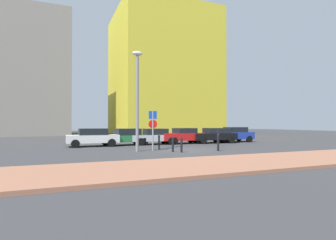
{
  "coord_description": "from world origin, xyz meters",
  "views": [
    {
      "loc": [
        -7.95,
        -16.87,
        1.84
      ],
      "look_at": [
        -0.38,
        1.65,
        2.14
      ],
      "focal_mm": 28.56,
      "sensor_mm": 36.0,
      "label": 1
    }
  ],
  "objects_px": {
    "parked_car_blue": "(233,134)",
    "parking_sign_post": "(153,125)",
    "parked_car_silver": "(155,136)",
    "traffic_bollard_far": "(181,145)",
    "traffic_bollard_edge": "(173,145)",
    "parking_meter": "(218,136)",
    "street_lamp": "(137,92)",
    "traffic_bollard_near": "(159,142)",
    "parked_car_green": "(125,137)",
    "parked_car_red": "(182,136)",
    "parked_car_white": "(93,137)",
    "traffic_bollard_mid": "(218,143)",
    "parked_car_black": "(214,135)"
  },
  "relations": [
    {
      "from": "parked_car_blue",
      "to": "parking_sign_post",
      "type": "height_order",
      "value": "parking_sign_post"
    },
    {
      "from": "parked_car_silver",
      "to": "traffic_bollard_far",
      "type": "relative_size",
      "value": 4.98
    },
    {
      "from": "traffic_bollard_far",
      "to": "traffic_bollard_edge",
      "type": "bearing_deg",
      "value": 125.5
    },
    {
      "from": "parked_car_blue",
      "to": "parking_meter",
      "type": "xyz_separation_m",
      "value": [
        -4.93,
        -4.93,
        0.14
      ]
    },
    {
      "from": "street_lamp",
      "to": "traffic_bollard_near",
      "type": "xyz_separation_m",
      "value": [
        1.82,
        0.75,
        -3.45
      ]
    },
    {
      "from": "traffic_bollard_edge",
      "to": "parked_car_green",
      "type": "bearing_deg",
      "value": 103.79
    },
    {
      "from": "parking_sign_post",
      "to": "parked_car_red",
      "type": "bearing_deg",
      "value": 48.33
    },
    {
      "from": "traffic_bollard_far",
      "to": "traffic_bollard_edge",
      "type": "distance_m",
      "value": 0.66
    },
    {
      "from": "parked_car_silver",
      "to": "parking_meter",
      "type": "relative_size",
      "value": 3.21
    },
    {
      "from": "parked_car_silver",
      "to": "parked_car_red",
      "type": "bearing_deg",
      "value": -1.99
    },
    {
      "from": "parked_car_white",
      "to": "parked_car_red",
      "type": "xyz_separation_m",
      "value": [
        8.12,
        0.17,
        -0.02
      ]
    },
    {
      "from": "parking_sign_post",
      "to": "traffic_bollard_mid",
      "type": "distance_m",
      "value": 4.62
    },
    {
      "from": "street_lamp",
      "to": "traffic_bollard_mid",
      "type": "bearing_deg",
      "value": -17.01
    },
    {
      "from": "parked_car_black",
      "to": "street_lamp",
      "type": "height_order",
      "value": "street_lamp"
    },
    {
      "from": "parked_car_white",
      "to": "street_lamp",
      "type": "height_order",
      "value": "street_lamp"
    },
    {
      "from": "parking_meter",
      "to": "traffic_bollard_near",
      "type": "relative_size",
      "value": 1.39
    },
    {
      "from": "parking_sign_post",
      "to": "parking_meter",
      "type": "bearing_deg",
      "value": 3.74
    },
    {
      "from": "parked_car_silver",
      "to": "traffic_bollard_near",
      "type": "bearing_deg",
      "value": -106.1
    },
    {
      "from": "parked_car_green",
      "to": "parked_car_blue",
      "type": "height_order",
      "value": "parked_car_blue"
    },
    {
      "from": "parked_car_white",
      "to": "parking_meter",
      "type": "bearing_deg",
      "value": -28.23
    },
    {
      "from": "parking_sign_post",
      "to": "traffic_bollard_far",
      "type": "height_order",
      "value": "parking_sign_post"
    },
    {
      "from": "parked_car_green",
      "to": "traffic_bollard_far",
      "type": "distance_m",
      "value": 7.42
    },
    {
      "from": "parked_car_silver",
      "to": "traffic_bollard_near",
      "type": "distance_m",
      "value": 4.99
    },
    {
      "from": "parked_car_blue",
      "to": "traffic_bollard_edge",
      "type": "distance_m",
      "value": 11.43
    },
    {
      "from": "parked_car_red",
      "to": "traffic_bollard_mid",
      "type": "height_order",
      "value": "parked_car_red"
    },
    {
      "from": "parking_sign_post",
      "to": "traffic_bollard_near",
      "type": "relative_size",
      "value": 2.69
    },
    {
      "from": "parked_car_silver",
      "to": "parked_car_black",
      "type": "xyz_separation_m",
      "value": [
        5.86,
        -0.51,
        0.04
      ]
    },
    {
      "from": "street_lamp",
      "to": "traffic_bollard_mid",
      "type": "xyz_separation_m",
      "value": [
        5.25,
        -1.61,
        -3.42
      ]
    },
    {
      "from": "parked_car_silver",
      "to": "street_lamp",
      "type": "bearing_deg",
      "value": -120.07
    },
    {
      "from": "parked_car_white",
      "to": "parked_car_green",
      "type": "xyz_separation_m",
      "value": [
        2.77,
        0.31,
        -0.03
      ]
    },
    {
      "from": "parked_car_white",
      "to": "parked_car_blue",
      "type": "relative_size",
      "value": 0.96
    },
    {
      "from": "parked_car_silver",
      "to": "parking_sign_post",
      "type": "bearing_deg",
      "value": -110.92
    },
    {
      "from": "parking_sign_post",
      "to": "traffic_bollard_far",
      "type": "distance_m",
      "value": 2.53
    },
    {
      "from": "parked_car_red",
      "to": "parking_sign_post",
      "type": "distance_m",
      "value": 7.17
    },
    {
      "from": "traffic_bollard_mid",
      "to": "traffic_bollard_near",
      "type": "bearing_deg",
      "value": 145.53
    },
    {
      "from": "parked_car_black",
      "to": "traffic_bollard_edge",
      "type": "bearing_deg",
      "value": -138.88
    },
    {
      "from": "parked_car_blue",
      "to": "traffic_bollard_mid",
      "type": "distance_m",
      "value": 9.46
    },
    {
      "from": "parked_car_silver",
      "to": "traffic_bollard_far",
      "type": "height_order",
      "value": "parked_car_silver"
    },
    {
      "from": "parked_car_green",
      "to": "parking_meter",
      "type": "xyz_separation_m",
      "value": [
        6.13,
        -5.08,
        0.18
      ]
    },
    {
      "from": "parked_car_white",
      "to": "parked_car_red",
      "type": "relative_size",
      "value": 0.96
    },
    {
      "from": "parked_car_red",
      "to": "parking_meter",
      "type": "height_order",
      "value": "parked_car_red"
    },
    {
      "from": "parked_car_white",
      "to": "traffic_bollard_mid",
      "type": "xyz_separation_m",
      "value": [
        7.51,
        -6.89,
        -0.23
      ]
    },
    {
      "from": "parked_car_black",
      "to": "parking_meter",
      "type": "height_order",
      "value": "parked_car_black"
    },
    {
      "from": "parked_car_green",
      "to": "parked_car_black",
      "type": "relative_size",
      "value": 1.01
    },
    {
      "from": "parked_car_green",
      "to": "parked_car_red",
      "type": "relative_size",
      "value": 1.06
    },
    {
      "from": "parked_car_green",
      "to": "traffic_bollard_mid",
      "type": "height_order",
      "value": "parked_car_green"
    },
    {
      "from": "parked_car_silver",
      "to": "parked_car_blue",
      "type": "distance_m",
      "value": 8.36
    },
    {
      "from": "traffic_bollard_mid",
      "to": "traffic_bollard_edge",
      "type": "height_order",
      "value": "traffic_bollard_mid"
    },
    {
      "from": "parking_meter",
      "to": "street_lamp",
      "type": "relative_size",
      "value": 0.21
    },
    {
      "from": "parked_car_black",
      "to": "traffic_bollard_edge",
      "type": "height_order",
      "value": "parked_car_black"
    }
  ]
}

